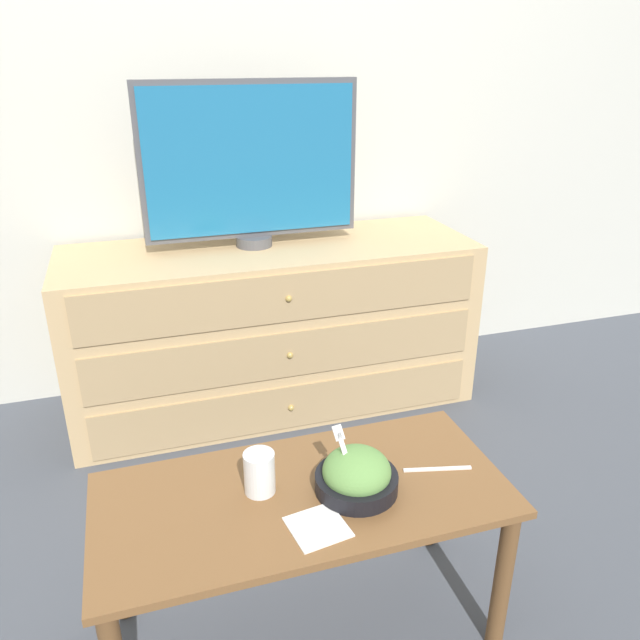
# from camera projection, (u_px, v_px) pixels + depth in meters

# --- Properties ---
(ground_plane) EXTENTS (12.00, 12.00, 0.00)m
(ground_plane) POSITION_uv_depth(u_px,v_px,m) (257.00, 367.00, 3.01)
(ground_plane) COLOR #474C56
(wall_back) EXTENTS (12.00, 0.05, 2.60)m
(wall_back) POSITION_uv_depth(u_px,v_px,m) (243.00, 79.00, 2.51)
(wall_back) COLOR silver
(wall_back) RESTS_ON ground_plane
(dresser) EXTENTS (1.64, 0.57, 0.69)m
(dresser) POSITION_uv_depth(u_px,v_px,m) (273.00, 326.00, 2.60)
(dresser) COLOR tan
(dresser) RESTS_ON ground_plane
(tv) EXTENTS (0.83, 0.14, 0.62)m
(tv) POSITION_uv_depth(u_px,v_px,m) (251.00, 163.00, 2.35)
(tv) COLOR #515156
(tv) RESTS_ON dresser
(coffee_table) EXTENTS (0.98, 0.45, 0.44)m
(coffee_table) POSITION_uv_depth(u_px,v_px,m) (304.00, 515.00, 1.51)
(coffee_table) COLOR brown
(coffee_table) RESTS_ON ground_plane
(takeout_bowl) EXTENTS (0.20, 0.20, 0.16)m
(takeout_bowl) POSITION_uv_depth(u_px,v_px,m) (357.00, 475.00, 1.47)
(takeout_bowl) COLOR black
(takeout_bowl) RESTS_ON coffee_table
(drink_cup) EXTENTS (0.07, 0.07, 0.10)m
(drink_cup) POSITION_uv_depth(u_px,v_px,m) (260.00, 475.00, 1.47)
(drink_cup) COLOR beige
(drink_cup) RESTS_ON coffee_table
(napkin) EXTENTS (0.14, 0.14, 0.00)m
(napkin) POSITION_uv_depth(u_px,v_px,m) (318.00, 527.00, 1.37)
(napkin) COLOR white
(napkin) RESTS_ON coffee_table
(knife) EXTENTS (0.17, 0.05, 0.01)m
(knife) POSITION_uv_depth(u_px,v_px,m) (437.00, 469.00, 1.56)
(knife) COLOR white
(knife) RESTS_ON coffee_table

